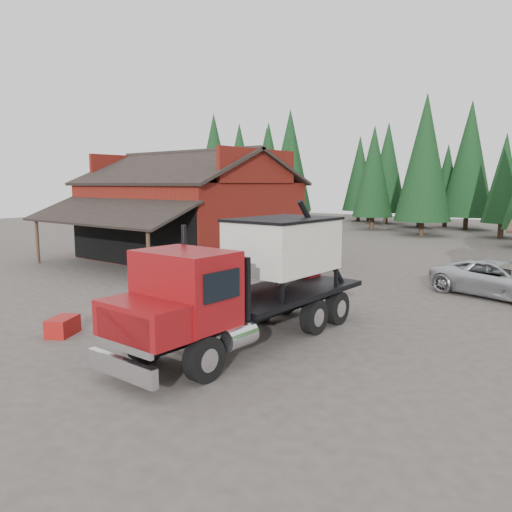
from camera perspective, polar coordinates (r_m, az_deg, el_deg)
The scene contains 8 objects.
ground at distance 19.80m, azimuth -6.52°, elevation -6.28°, with size 120.00×120.00×0.00m, color #473D38.
red_barn at distance 34.04m, azimuth -7.76°, elevation 4.38°, with size 12.80×13.63×7.18m.
conifer_backdrop at distance 57.30m, azimuth 24.93°, elevation 2.53°, with size 76.00×16.00×16.00m, color black, non-canonical shape.
near_pine_a at distance 54.70m, azimuth -1.90°, elevation 9.77°, with size 4.40×4.40×11.40m.
near_pine_d at distance 50.67m, azimuth 18.73°, elevation 10.59°, with size 5.28×5.28×13.40m.
feed_truck at distance 15.52m, azimuth -0.52°, elevation -2.43°, with size 2.93×9.83×4.43m.
silver_car at distance 24.33m, azimuth 26.13°, elevation -2.41°, with size 2.67×5.80×1.61m, color #B8BAC1.
equip_box at distance 17.77m, azimuth -21.22°, elevation -7.49°, with size 0.70×1.10×0.60m, color maroon.
Camera 1 is at (13.69, -13.42, 4.95)m, focal length 35.00 mm.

